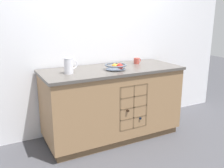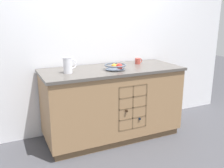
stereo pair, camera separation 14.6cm
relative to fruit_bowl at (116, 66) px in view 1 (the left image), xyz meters
The scene contains 6 objects.
ground_plane 0.98m from the fruit_bowl, 92.78° to the left, with size 14.00×14.00×0.00m, color #424247.
back_wall 0.60m from the fruit_bowl, 90.54° to the left, with size 4.40×0.06×2.55m, color white.
kitchen_island 0.51m from the fruit_bowl, 92.24° to the left, with size 1.79×0.74×0.93m.
fruit_bowl is the anchor object (origin of this frame).
white_pitcher 0.59m from the fruit_bowl, behind, with size 0.16×0.11×0.19m.
ceramic_mug 0.50m from the fruit_bowl, 27.05° to the left, with size 0.11×0.07×0.08m.
Camera 1 is at (-1.43, -2.75, 1.57)m, focal length 40.00 mm.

